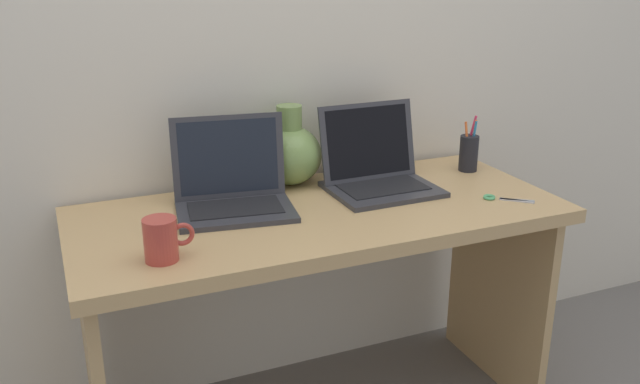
{
  "coord_description": "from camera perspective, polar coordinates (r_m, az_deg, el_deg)",
  "views": [
    {
      "loc": [
        -0.7,
        -1.65,
        1.41
      ],
      "look_at": [
        0.0,
        0.0,
        0.77
      ],
      "focal_mm": 37.8,
      "sensor_mm": 36.0,
      "label": 1
    }
  ],
  "objects": [
    {
      "name": "back_wall",
      "position": [
        2.13,
        -3.7,
        13.78
      ],
      "size": [
        4.4,
        0.04,
        2.4
      ],
      "primitive_type": "cube",
      "color": "beige",
      "rests_on": "ground"
    },
    {
      "name": "desk",
      "position": [
        1.98,
        0.0,
        -5.71
      ],
      "size": [
        1.39,
        0.61,
        0.72
      ],
      "color": "tan",
      "rests_on": "ground"
    },
    {
      "name": "laptop_left",
      "position": [
        1.93,
        -7.46,
        0.64
      ],
      "size": [
        0.35,
        0.29,
        0.25
      ],
      "color": "#333338",
      "rests_on": "desk"
    },
    {
      "name": "laptop_right",
      "position": [
        2.09,
        4.74,
        2.12
      ],
      "size": [
        0.32,
        0.27,
        0.25
      ],
      "color": "#333338",
      "rests_on": "desk"
    },
    {
      "name": "green_vase",
      "position": [
        2.1,
        -2.58,
        3.31
      ],
      "size": [
        0.2,
        0.2,
        0.25
      ],
      "color": "#75934C",
      "rests_on": "desk"
    },
    {
      "name": "coffee_mug",
      "position": [
        1.63,
        -13.24,
        -3.93
      ],
      "size": [
        0.12,
        0.08,
        0.11
      ],
      "color": "#B23D33",
      "rests_on": "desk"
    },
    {
      "name": "pen_cup",
      "position": [
        2.3,
        12.49,
        3.3
      ],
      "size": [
        0.06,
        0.06,
        0.19
      ],
      "color": "black",
      "rests_on": "desk"
    },
    {
      "name": "scissors",
      "position": [
        2.06,
        14.92,
        -0.52
      ],
      "size": [
        0.13,
        0.11,
        0.01
      ],
      "color": "#B7B7BC",
      "rests_on": "desk"
    }
  ]
}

